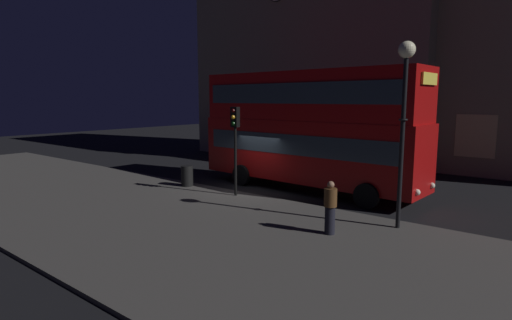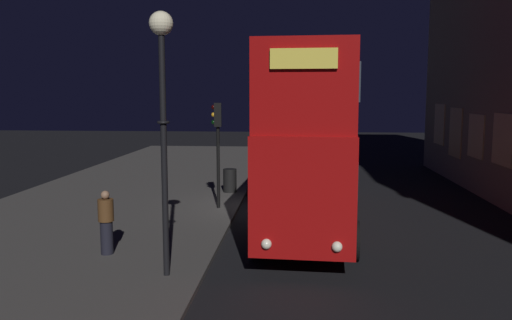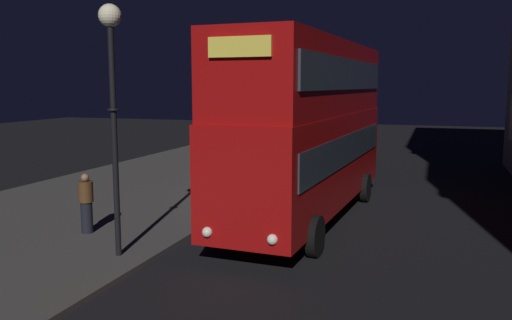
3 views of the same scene
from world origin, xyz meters
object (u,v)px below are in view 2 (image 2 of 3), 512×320
(traffic_light_near_kerb, at_px, (217,133))
(street_lamp, at_px, (162,82))
(pedestrian, at_px, (106,222))
(litter_bin, at_px, (230,180))
(double_decker_bus, at_px, (310,131))

(traffic_light_near_kerb, height_order, street_lamp, street_lamp)
(pedestrian, bearing_deg, litter_bin, 107.95)
(double_decker_bus, distance_m, traffic_light_near_kerb, 3.63)
(double_decker_bus, xyz_separation_m, litter_bin, (-4.67, -3.24, -2.46))
(double_decker_bus, xyz_separation_m, pedestrian, (4.11, -5.32, -2.11))
(double_decker_bus, bearing_deg, pedestrian, -49.06)
(traffic_light_near_kerb, bearing_deg, pedestrian, -26.44)
(pedestrian, distance_m, litter_bin, 9.03)
(double_decker_bus, height_order, street_lamp, street_lamp)
(traffic_light_near_kerb, distance_m, pedestrian, 6.32)
(traffic_light_near_kerb, relative_size, street_lamp, 0.65)
(litter_bin, bearing_deg, pedestrian, -13.32)
(double_decker_bus, relative_size, traffic_light_near_kerb, 2.93)
(traffic_light_near_kerb, height_order, pedestrian, traffic_light_near_kerb)
(litter_bin, bearing_deg, traffic_light_near_kerb, -0.60)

